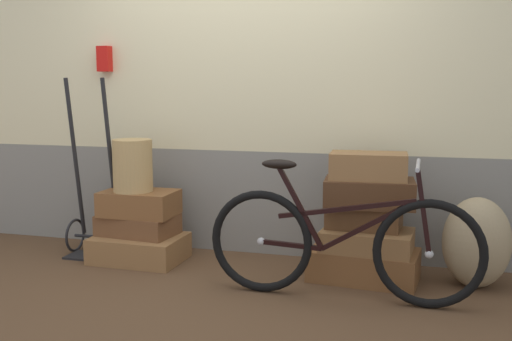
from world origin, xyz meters
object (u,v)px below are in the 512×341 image
object	(u,v)px
burlap_sack	(477,243)
bicycle	(341,244)
suitcase_3	(364,265)
wicker_basket	(133,166)
suitcase_6	(369,193)
suitcase_4	(367,240)
suitcase_2	(139,203)
suitcase_5	(364,216)
suitcase_0	(139,248)
luggage_trolley	(94,211)
suitcase_7	(368,166)
suitcase_1	(138,225)

from	to	relation	value
burlap_sack	bicycle	bearing A→B (deg)	-150.52
suitcase_3	wicker_basket	world-z (taller)	wicker_basket
suitcase_6	bicycle	distance (m)	0.52
suitcase_4	wicker_basket	xyz separation A→B (m)	(-1.72, 0.03, 0.44)
suitcase_2	suitcase_4	distance (m)	1.70
suitcase_5	wicker_basket	world-z (taller)	wicker_basket
suitcase_0	suitcase_6	distance (m)	1.75
luggage_trolley	burlap_sack	size ratio (longest dim) A/B	2.29
suitcase_0	luggage_trolley	size ratio (longest dim) A/B	0.48
suitcase_0	suitcase_3	world-z (taller)	suitcase_3
suitcase_6	luggage_trolley	bearing A→B (deg)	174.49
suitcase_7	suitcase_6	bearing A→B (deg)	-35.67
suitcase_2	suitcase_5	world-z (taller)	suitcase_2
suitcase_0	suitcase_4	xyz separation A→B (m)	(1.68, -0.01, 0.18)
suitcase_3	bicycle	world-z (taller)	bicycle
wicker_basket	luggage_trolley	size ratio (longest dim) A/B	0.28
suitcase_3	wicker_basket	xyz separation A→B (m)	(-1.70, 0.02, 0.61)
suitcase_1	suitcase_4	xyz separation A→B (m)	(1.71, -0.05, 0.01)
luggage_trolley	suitcase_7	bearing A→B (deg)	-0.93
suitcase_7	burlap_sack	distance (m)	0.85
suitcase_1	suitcase_7	world-z (taller)	suitcase_7
suitcase_6	wicker_basket	distance (m)	1.73
suitcase_5	suitcase_7	bearing A→B (deg)	-36.81
suitcase_6	luggage_trolley	size ratio (longest dim) A/B	0.43
suitcase_2	suitcase_4	xyz separation A→B (m)	(1.69, -0.05, -0.15)
suitcase_6	burlap_sack	xyz separation A→B (m)	(0.69, 0.02, -0.30)
suitcase_3	suitcase_5	size ratio (longest dim) A/B	1.47
burlap_sack	bicycle	world-z (taller)	bicycle
wicker_basket	burlap_sack	size ratio (longest dim) A/B	0.65
luggage_trolley	bicycle	world-z (taller)	luggage_trolley
suitcase_2	suitcase_7	xyz separation A→B (m)	(1.68, -0.01, 0.34)
suitcase_3	bicycle	distance (m)	0.49
suitcase_3	burlap_sack	distance (m)	0.74
wicker_basket	burlap_sack	xyz separation A→B (m)	(2.41, 0.03, -0.42)
suitcase_7	burlap_sack	world-z (taller)	suitcase_7
suitcase_4	bicycle	distance (m)	0.43
suitcase_3	suitcase_5	world-z (taller)	suitcase_5
suitcase_0	suitcase_3	size ratio (longest dim) A/B	0.93
suitcase_2	wicker_basket	distance (m)	0.29
suitcase_2	bicycle	xyz separation A→B (m)	(1.57, -0.46, -0.08)
suitcase_7	suitcase_5	bearing A→B (deg)	136.03
suitcase_5	suitcase_1	bearing A→B (deg)	-175.64
bicycle	suitcase_0	bearing A→B (deg)	165.18
suitcase_6	suitcase_5	bearing A→B (deg)	137.16
suitcase_1	luggage_trolley	size ratio (longest dim) A/B	0.41
suitcase_0	suitcase_7	size ratio (longest dim) A/B	1.31
suitcase_1	suitcase_7	distance (m)	1.77
suitcase_2	suitcase_5	distance (m)	1.66
suitcase_3	suitcase_4	distance (m)	0.17
suitcase_6	suitcase_7	size ratio (longest dim) A/B	1.17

